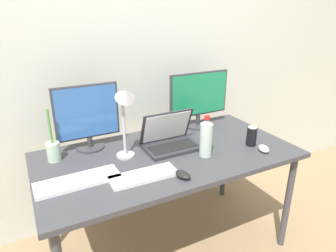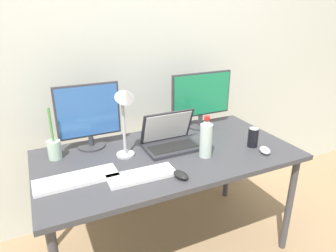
{
  "view_description": "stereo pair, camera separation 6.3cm",
  "coord_description": "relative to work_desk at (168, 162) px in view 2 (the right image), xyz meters",
  "views": [
    {
      "loc": [
        -0.76,
        -1.48,
        1.58
      ],
      "look_at": [
        0.0,
        0.0,
        0.92
      ],
      "focal_mm": 32.0,
      "sensor_mm": 36.0,
      "label": 1
    },
    {
      "loc": [
        -0.71,
        -1.51,
        1.58
      ],
      "look_at": [
        0.0,
        0.0,
        0.92
      ],
      "focal_mm": 32.0,
      "sensor_mm": 36.0,
      "label": 2
    }
  ],
  "objects": [
    {
      "name": "water_bottle",
      "position": [
        0.19,
        -0.13,
        0.18
      ],
      "size": [
        0.08,
        0.08,
        0.26
      ],
      "color": "silver",
      "rests_on": "work_desk"
    },
    {
      "name": "desk_lamp",
      "position": [
        -0.25,
        0.04,
        0.37
      ],
      "size": [
        0.11,
        0.18,
        0.46
      ],
      "color": "#B7B7BC",
      "rests_on": "work_desk"
    },
    {
      "name": "wall_back",
      "position": [
        0.0,
        0.59,
        0.62
      ],
      "size": [
        7.0,
        0.08,
        2.6
      ],
      "primitive_type": "cube",
      "color": "silver",
      "rests_on": "ground"
    },
    {
      "name": "laptop_silver",
      "position": [
        0.05,
        0.07,
        0.12
      ],
      "size": [
        0.35,
        0.23,
        0.24
      ],
      "color": "#2D2D33",
      "rests_on": "work_desk"
    },
    {
      "name": "work_desk",
      "position": [
        0.0,
        0.0,
        0.0
      ],
      "size": [
        1.58,
        0.82,
        0.74
      ],
      "color": "#424247",
      "rests_on": "ground"
    },
    {
      "name": "ground_plane",
      "position": [
        0.0,
        0.0,
        -0.68
      ],
      "size": [
        16.0,
        16.0,
        0.0
      ],
      "primitive_type": "plane",
      "color": "#9E7F5B"
    },
    {
      "name": "soda_can_near_keyboard",
      "position": [
        0.54,
        -0.14,
        0.12
      ],
      "size": [
        0.07,
        0.07,
        0.13
      ],
      "color": "black",
      "rests_on": "work_desk"
    },
    {
      "name": "keyboard_main",
      "position": [
        -0.25,
        -0.2,
        0.07
      ],
      "size": [
        0.37,
        0.14,
        0.02
      ],
      "primitive_type": "cube",
      "rotation": [
        0.0,
        0.0,
        -0.02
      ],
      "color": "white",
      "rests_on": "work_desk"
    },
    {
      "name": "keyboard_aux",
      "position": [
        -0.57,
        -0.09,
        0.07
      ],
      "size": [
        0.43,
        0.15,
        0.02
      ],
      "primitive_type": "cube",
      "rotation": [
        0.0,
        0.0,
        0.02
      ],
      "color": "white",
      "rests_on": "work_desk"
    },
    {
      "name": "monitor_center",
      "position": [
        0.42,
        0.31,
        0.28
      ],
      "size": [
        0.48,
        0.2,
        0.41
      ],
      "color": "#38383D",
      "rests_on": "work_desk"
    },
    {
      "name": "mouse_by_laptop",
      "position": [
        0.54,
        -0.25,
        0.08
      ],
      "size": [
        0.09,
        0.11,
        0.04
      ],
      "primitive_type": "ellipsoid",
      "rotation": [
        0.0,
        0.0,
        -0.4
      ],
      "color": "silver",
      "rests_on": "work_desk"
    },
    {
      "name": "monitor_left",
      "position": [
        -0.41,
        0.29,
        0.28
      ],
      "size": [
        0.4,
        0.17,
        0.41
      ],
      "color": "#38383D",
      "rests_on": "work_desk"
    },
    {
      "name": "bamboo_vase",
      "position": [
        -0.64,
        0.22,
        0.13
      ],
      "size": [
        0.08,
        0.08,
        0.32
      ],
      "color": "#B2D1B7",
      "rests_on": "work_desk"
    },
    {
      "name": "mouse_by_keyboard",
      "position": [
        -0.06,
        -0.29,
        0.08
      ],
      "size": [
        0.08,
        0.11,
        0.03
      ],
      "primitive_type": "ellipsoid",
      "rotation": [
        0.0,
        0.0,
        0.25
      ],
      "color": "black",
      "rests_on": "work_desk"
    }
  ]
}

